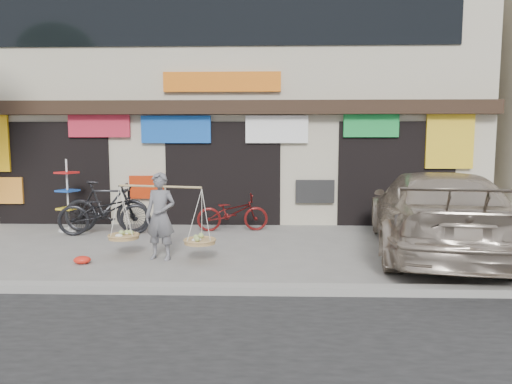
{
  "coord_description": "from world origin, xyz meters",
  "views": [
    {
      "loc": [
        1.2,
        -8.38,
        2.17
      ],
      "look_at": [
        0.94,
        0.9,
        1.16
      ],
      "focal_mm": 32.0,
      "sensor_mm": 36.0,
      "label": 1
    }
  ],
  "objects_px": {
    "bike_1": "(106,207)",
    "suv": "(435,212)",
    "display_rack": "(68,202)",
    "bike_0": "(105,211)",
    "bike_2": "(233,212)",
    "street_vendor": "(160,220)"
  },
  "relations": [
    {
      "from": "bike_0",
      "to": "suv",
      "type": "relative_size",
      "value": 0.36
    },
    {
      "from": "street_vendor",
      "to": "bike_1",
      "type": "height_order",
      "value": "street_vendor"
    },
    {
      "from": "street_vendor",
      "to": "display_rack",
      "type": "distance_m",
      "value": 3.98
    },
    {
      "from": "street_vendor",
      "to": "bike_2",
      "type": "bearing_deg",
      "value": 82.17
    },
    {
      "from": "bike_1",
      "to": "suv",
      "type": "xyz_separation_m",
      "value": [
        7.16,
        -1.84,
        0.18
      ]
    },
    {
      "from": "bike_0",
      "to": "bike_1",
      "type": "xyz_separation_m",
      "value": [
        -0.06,
        0.28,
        0.07
      ]
    },
    {
      "from": "street_vendor",
      "to": "bike_1",
      "type": "bearing_deg",
      "value": 141.24
    },
    {
      "from": "bike_0",
      "to": "bike_2",
      "type": "distance_m",
      "value": 3.02
    },
    {
      "from": "suv",
      "to": "display_rack",
      "type": "xyz_separation_m",
      "value": [
        -8.18,
        2.03,
        -0.09
      ]
    },
    {
      "from": "street_vendor",
      "to": "bike_2",
      "type": "relative_size",
      "value": 1.19
    },
    {
      "from": "street_vendor",
      "to": "bike_0",
      "type": "xyz_separation_m",
      "value": [
        -1.85,
        2.23,
        -0.19
      ]
    },
    {
      "from": "bike_0",
      "to": "suv",
      "type": "height_order",
      "value": "suv"
    },
    {
      "from": "street_vendor",
      "to": "bike_2",
      "type": "distance_m",
      "value": 3.01
    },
    {
      "from": "bike_1",
      "to": "suv",
      "type": "bearing_deg",
      "value": -103.89
    },
    {
      "from": "bike_0",
      "to": "bike_1",
      "type": "distance_m",
      "value": 0.29
    },
    {
      "from": "bike_2",
      "to": "suv",
      "type": "xyz_separation_m",
      "value": [
        4.14,
        -2.12,
        0.35
      ]
    },
    {
      "from": "bike_1",
      "to": "display_rack",
      "type": "distance_m",
      "value": 1.04
    },
    {
      "from": "bike_2",
      "to": "display_rack",
      "type": "height_order",
      "value": "display_rack"
    },
    {
      "from": "bike_0",
      "to": "bike_2",
      "type": "xyz_separation_m",
      "value": [
        2.96,
        0.56,
        -0.1
      ]
    },
    {
      "from": "bike_2",
      "to": "display_rack",
      "type": "distance_m",
      "value": 4.05
    },
    {
      "from": "suv",
      "to": "display_rack",
      "type": "distance_m",
      "value": 8.43
    },
    {
      "from": "bike_2",
      "to": "display_rack",
      "type": "xyz_separation_m",
      "value": [
        -4.04,
        -0.09,
        0.25
      ]
    }
  ]
}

